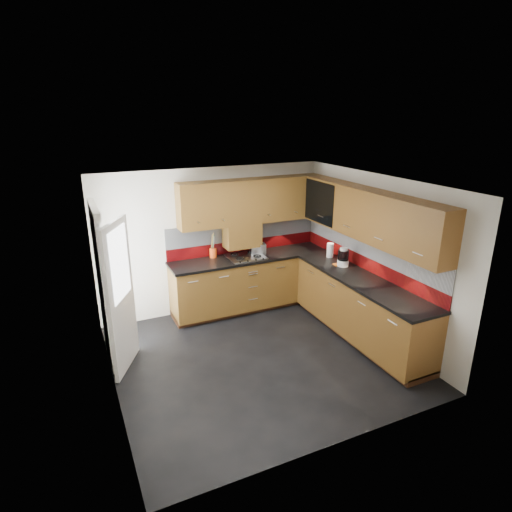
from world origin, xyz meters
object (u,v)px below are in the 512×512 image
toaster (258,249)px  food_processor (343,258)px  gas_hob (246,256)px  utensil_pot (213,252)px

toaster → food_processor: bearing=-48.7°
gas_hob → toaster: (0.25, 0.08, 0.07)m
gas_hob → utensil_pot: (-0.49, 0.24, 0.08)m
gas_hob → utensil_pot: 0.55m
toaster → food_processor: size_ratio=0.95×
toaster → gas_hob: bearing=-161.6°
gas_hob → food_processor: size_ratio=2.00×
food_processor → utensil_pot: bearing=143.8°
utensil_pot → food_processor: bearing=-36.2°
gas_hob → food_processor: (1.21, -1.01, 0.12)m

